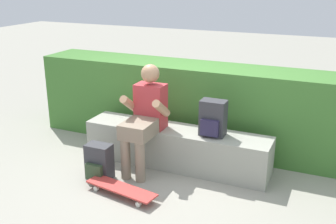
{
  "coord_description": "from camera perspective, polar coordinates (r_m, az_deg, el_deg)",
  "views": [
    {
      "loc": [
        1.69,
        -3.79,
        2.17
      ],
      "look_at": [
        -0.12,
        0.32,
        0.64
      ],
      "focal_mm": 43.52,
      "sensor_mm": 36.0,
      "label": 1
    }
  ],
  "objects": [
    {
      "name": "hedge_row",
      "position": [
        5.26,
        6.93,
        0.57
      ],
      "size": [
        4.93,
        0.66,
        1.07
      ],
      "color": "#3E732F",
      "rests_on": "ground"
    },
    {
      "name": "backpack_on_bench",
      "position": [
        4.51,
        6.3,
        -0.93
      ],
      "size": [
        0.28,
        0.23,
        0.4
      ],
      "color": "#333338",
      "rests_on": "bench_main"
    },
    {
      "name": "person_skater",
      "position": [
        4.59,
        -3.23,
        -0.43
      ],
      "size": [
        0.49,
        0.62,
        1.21
      ],
      "color": "#B73338",
      "rests_on": "ground"
    },
    {
      "name": "ground_plane",
      "position": [
        4.68,
        -0.21,
        -8.8
      ],
      "size": [
        24.0,
        24.0,
        0.0
      ],
      "primitive_type": "plane",
      "color": "gray"
    },
    {
      "name": "bench_main",
      "position": [
        4.81,
        1.16,
        -4.94
      ],
      "size": [
        2.21,
        0.45,
        0.46
      ],
      "color": "#97988A",
      "rests_on": "ground"
    },
    {
      "name": "skateboard_near_person",
      "position": [
        4.28,
        -6.58,
        -10.63
      ],
      "size": [
        0.82,
        0.33,
        0.09
      ],
      "color": "#BC3833",
      "rests_on": "ground"
    },
    {
      "name": "backpack_on_ground",
      "position": [
        4.6,
        -9.65,
        -6.94
      ],
      "size": [
        0.28,
        0.23,
        0.4
      ],
      "color": "#333338",
      "rests_on": "ground"
    }
  ]
}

